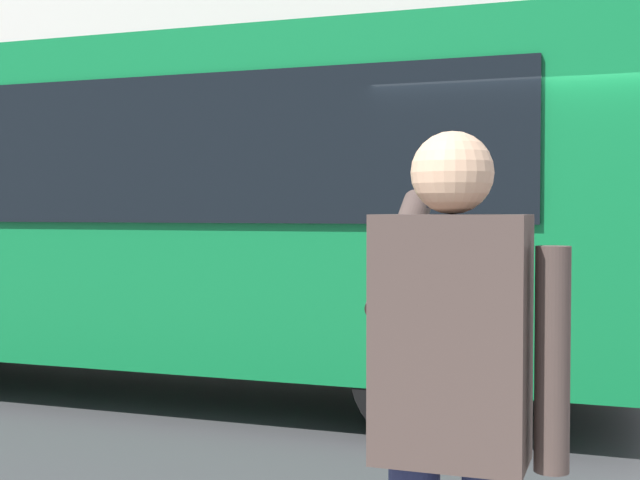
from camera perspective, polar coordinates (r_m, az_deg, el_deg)
The scene contains 3 objects.
ground_plane at distance 7.10m, azimuth 15.99°, elevation -11.50°, with size 60.00×60.00×0.00m, color #38383A.
red_bus at distance 8.27m, azimuth -12.22°, elevation 2.19°, with size 9.05×2.54×3.08m.
pedestrian_photographer at distance 2.38m, azimuth 8.72°, elevation -10.18°, with size 0.53×0.52×1.70m.
Camera 1 is at (-0.44, 6.89, 1.64)m, focal length 48.83 mm.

